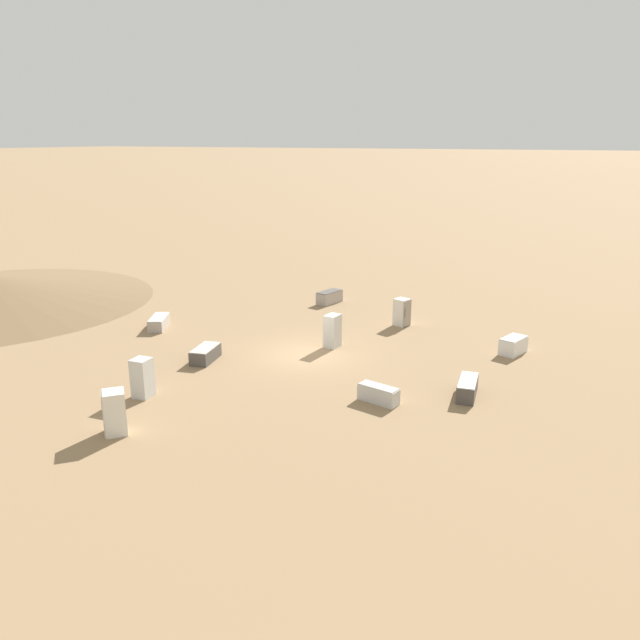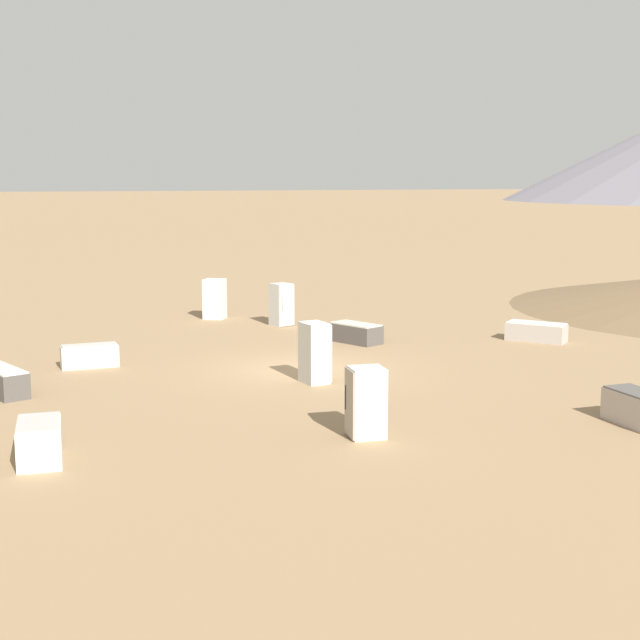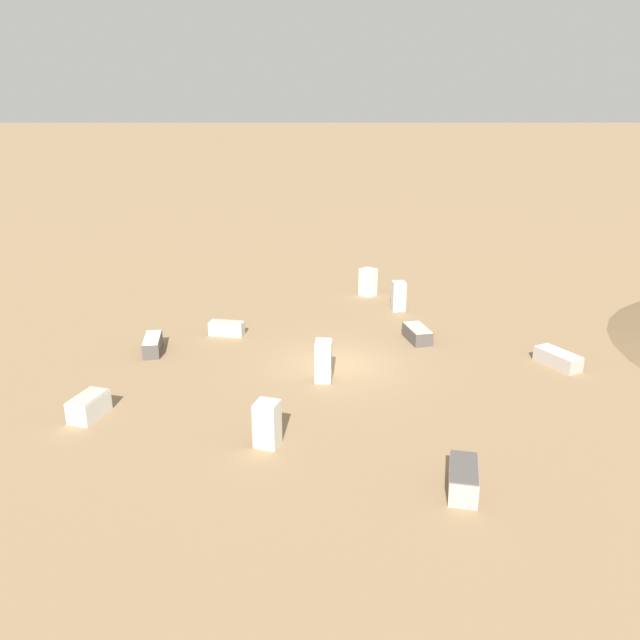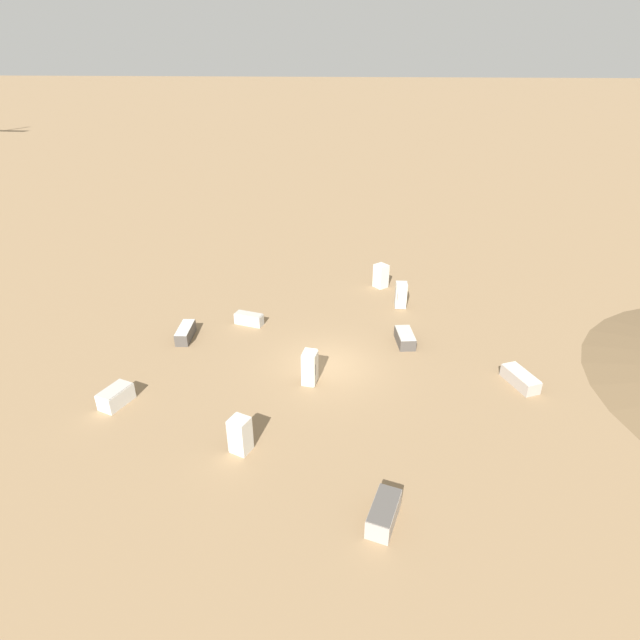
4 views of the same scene
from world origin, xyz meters
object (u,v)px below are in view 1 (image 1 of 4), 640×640
object	(u,v)px
discarded_fridge_2	(114,413)
discarded_fridge_7	(143,378)
discarded_fridge_3	(159,322)
discarded_fridge_5	(332,331)
discarded_fridge_8	(378,394)
discarded_fridge_1	(467,388)
discarded_fridge_6	(402,312)
discarded_fridge_4	(329,297)
discarded_fridge_9	(513,345)
discarded_fridge_0	(205,354)

from	to	relation	value
discarded_fridge_2	discarded_fridge_7	size ratio (longest dim) A/B	0.99
discarded_fridge_7	discarded_fridge_3	bearing A→B (deg)	121.94
discarded_fridge_5	discarded_fridge_8	size ratio (longest dim) A/B	0.96
discarded_fridge_1	discarded_fridge_8	world-z (taller)	discarded_fridge_1
discarded_fridge_6	discarded_fridge_7	world-z (taller)	discarded_fridge_7
discarded_fridge_1	discarded_fridge_5	bearing A→B (deg)	-30.73
discarded_fridge_2	discarded_fridge_6	distance (m)	16.61
discarded_fridge_3	discarded_fridge_4	xyz separation A→B (m)	(5.72, 8.46, 0.06)
discarded_fridge_4	discarded_fridge_7	bearing A→B (deg)	-78.59
discarded_fridge_2	discarded_fridge_7	world-z (taller)	discarded_fridge_7
discarded_fridge_2	discarded_fridge_9	xyz separation A→B (m)	(10.43, 14.07, -0.37)
discarded_fridge_1	discarded_fridge_7	xyz separation A→B (m)	(-11.01, -5.47, 0.43)
discarded_fridge_6	discarded_fridge_8	size ratio (longest dim) A/B	0.88
discarded_fridge_0	discarded_fridge_8	size ratio (longest dim) A/B	1.12
discarded_fridge_1	discarded_fridge_5	distance (m)	7.70
discarded_fridge_0	discarded_fridge_7	bearing A→B (deg)	-98.24
discarded_fridge_9	discarded_fridge_4	bearing A→B (deg)	175.38
discarded_fridge_4	discarded_fridge_9	world-z (taller)	discarded_fridge_9
discarded_fridge_8	discarded_fridge_3	bearing A→B (deg)	86.05
discarded_fridge_1	discarded_fridge_6	xyz separation A→B (m)	(-5.30, 7.73, 0.39)
discarded_fridge_7	discarded_fridge_8	bearing A→B (deg)	18.16
discarded_fridge_6	discarded_fridge_0	bearing A→B (deg)	-15.30
discarded_fridge_7	discarded_fridge_0	bearing A→B (deg)	88.94
discarded_fridge_0	discarded_fridge_7	distance (m)	4.31
discarded_fridge_3	discarded_fridge_6	size ratio (longest dim) A/B	1.41
discarded_fridge_2	discarded_fridge_8	size ratio (longest dim) A/B	0.92
discarded_fridge_5	discarded_fridge_7	distance (m)	9.33
discarded_fridge_1	discarded_fridge_6	size ratio (longest dim) A/B	1.34
discarded_fridge_6	discarded_fridge_1	bearing A→B (deg)	52.96
discarded_fridge_9	discarded_fridge_7	bearing A→B (deg)	-119.54
discarded_fridge_2	discarded_fridge_8	world-z (taller)	discarded_fridge_2
discarded_fridge_0	discarded_fridge_8	world-z (taller)	discarded_fridge_8
discarded_fridge_6	discarded_fridge_8	distance (m)	10.07
discarded_fridge_9	discarded_fridge_3	bearing A→B (deg)	-150.07
discarded_fridge_7	discarded_fridge_8	distance (m)	8.89
discarded_fridge_5	discarded_fridge_9	distance (m)	8.28
discarded_fridge_4	discarded_fridge_5	bearing A→B (deg)	-50.90
discarded_fridge_9	discarded_fridge_8	bearing A→B (deg)	-97.70
discarded_fridge_3	discarded_fridge_4	world-z (taller)	discarded_fridge_4
discarded_fridge_4	discarded_fridge_3	bearing A→B (deg)	-111.35
discarded_fridge_7	discarded_fridge_9	size ratio (longest dim) A/B	0.97
discarded_fridge_6	discarded_fridge_9	xyz separation A→B (m)	(5.99, -1.93, -0.34)
discarded_fridge_6	discarded_fridge_7	size ratio (longest dim) A/B	0.94
discarded_fridge_4	discarded_fridge_6	bearing A→B (deg)	-11.97
discarded_fridge_4	discarded_fridge_7	world-z (taller)	discarded_fridge_7
discarded_fridge_0	discarded_fridge_8	xyz separation A→B (m)	(8.45, -0.83, 0.01)
discarded_fridge_1	discarded_fridge_9	distance (m)	5.84
discarded_fridge_3	discarded_fridge_9	size ratio (longest dim) A/B	1.28
discarded_fridge_0	discarded_fridge_2	xyz separation A→B (m)	(1.55, -7.08, 0.44)
discarded_fridge_4	discarded_fridge_6	distance (m)	5.90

